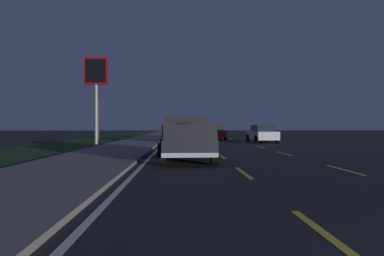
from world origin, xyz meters
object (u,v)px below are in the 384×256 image
Objects in this scene: sedan_tan at (184,134)px; sedan_red at (215,132)px; gas_price_sign at (96,79)px; sedan_silver at (185,132)px; pickup_truck at (186,137)px; bare_tree_far at (98,118)px; sedan_white at (262,134)px.

sedan_tan is 7.37m from sedan_red.
gas_price_sign is (-8.56, 10.42, 4.44)m from sedan_red.
sedan_tan and sedan_silver have the same top height.
pickup_truck is 23.44m from bare_tree_far.
sedan_tan is 0.64× the size of gas_price_sign.
sedan_silver is 0.91× the size of bare_tree_far.
sedan_silver is at bearing -0.63° from pickup_truck.
sedan_tan is 8.09m from sedan_silver.
sedan_silver is at bearing -1.34° from sedan_tan.
pickup_truck is at bearing 179.37° from sedan_silver.
pickup_truck is at bearing 179.78° from sedan_tan.
sedan_silver is at bearing 64.24° from sedan_red.
sedan_tan is at bearing -0.22° from pickup_truck.
gas_price_sign is (11.92, 6.96, 4.24)m from pickup_truck.
pickup_truck is 15.66m from sedan_white.
pickup_truck is 1.25× the size of sedan_silver.
sedan_red is (20.48, -3.46, -0.20)m from pickup_truck.
pickup_truck reaches higher than sedan_red.
pickup_truck is at bearing 170.41° from sedan_red.
sedan_tan is 6.89m from sedan_white.
sedan_white is (-6.44, -3.49, 0.00)m from sedan_red.
gas_price_sign is at bearing 106.10° from sedan_tan.
gas_price_sign reaches higher than pickup_truck.
sedan_white is 1.00× the size of sedan_silver.
sedan_white is 17.94m from bare_tree_far.
sedan_tan and sedan_red have the same top height.
pickup_truck reaches higher than sedan_silver.
pickup_truck is 1.23× the size of sedan_red.
bare_tree_far is (9.55, 2.35, -2.89)m from gas_price_sign.
sedan_red is at bearing -9.59° from pickup_truck.
sedan_silver is at bearing -86.67° from bare_tree_far.
gas_price_sign reaches higher than sedan_tan.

